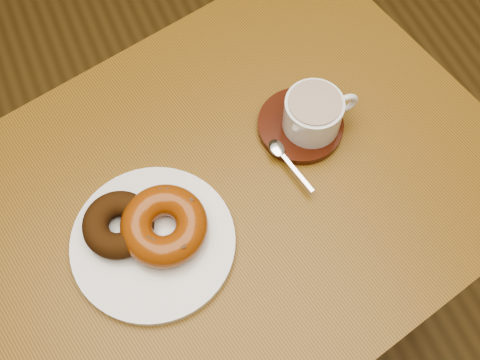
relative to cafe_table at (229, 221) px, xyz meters
name	(u,v)px	position (x,y,z in m)	size (l,w,h in m)	color
ground	(293,263)	(0.21, 0.06, -0.67)	(6.00, 6.00, 0.00)	brown
cafe_table	(229,221)	(0.00, 0.00, 0.00)	(0.96, 0.80, 0.79)	brown
donut_plate	(153,243)	(-0.13, -0.04, 0.13)	(0.24, 0.24, 0.01)	white
donut_cinnamon	(118,225)	(-0.17, 0.00, 0.16)	(0.10, 0.10, 0.04)	#371E0B
donut_caramel	(164,226)	(-0.11, -0.03, 0.16)	(0.16, 0.16, 0.05)	#8A400F
saucer	(300,125)	(0.15, 0.05, 0.13)	(0.14, 0.14, 0.01)	#371207
coffee_cup	(314,113)	(0.16, 0.05, 0.17)	(0.12, 0.09, 0.06)	white
teaspoon	(281,153)	(0.10, 0.02, 0.14)	(0.03, 0.10, 0.01)	silver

